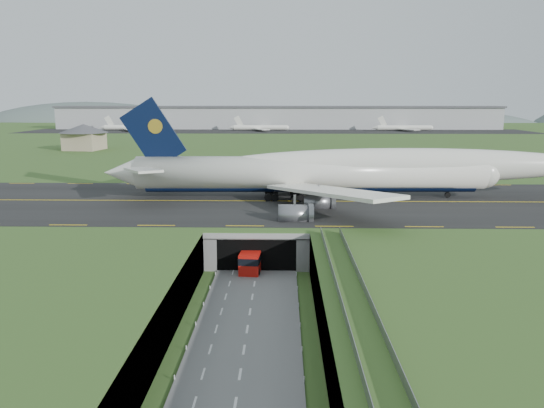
{
  "coord_description": "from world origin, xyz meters",
  "views": [
    {
      "loc": [
        4.0,
        -68.73,
        25.56
      ],
      "look_at": [
        2.09,
        20.0,
        8.12
      ],
      "focal_mm": 35.0,
      "sensor_mm": 36.0,
      "label": 1
    }
  ],
  "objects": [
    {
      "name": "airfield_deck",
      "position": [
        0.0,
        0.0,
        3.0
      ],
      "size": [
        800.0,
        800.0,
        6.0
      ],
      "primitive_type": "cube",
      "color": "gray",
      "rests_on": "ground"
    },
    {
      "name": "service_building",
      "position": [
        -75.01,
        140.52,
        12.1
      ],
      "size": [
        21.08,
        21.08,
        10.29
      ],
      "rotation": [
        0.0,
        0.0,
        -0.13
      ],
      "color": "tan",
      "rests_on": "ground"
    },
    {
      "name": "shuttle_tram",
      "position": [
        -0.73,
        8.8,
        1.77
      ],
      "size": [
        3.64,
        8.18,
        3.24
      ],
      "rotation": [
        0.0,
        0.0,
        -0.08
      ],
      "color": "red",
      "rests_on": "ground"
    },
    {
      "name": "taxiway",
      "position": [
        0.0,
        33.0,
        6.09
      ],
      "size": [
        800.0,
        44.0,
        0.18
      ],
      "primitive_type": "cube",
      "color": "black",
      "rests_on": "airfield_deck"
    },
    {
      "name": "guideway",
      "position": [
        11.0,
        -19.11,
        5.32
      ],
      "size": [
        3.0,
        53.0,
        7.05
      ],
      "color": "#A8A8A3",
      "rests_on": "ground"
    },
    {
      "name": "cargo_terminal",
      "position": [
        -0.08,
        299.41,
        13.96
      ],
      "size": [
        320.0,
        67.0,
        15.6
      ],
      "color": "#B2B2B2",
      "rests_on": "ground"
    },
    {
      "name": "distant_hills",
      "position": [
        64.38,
        430.0,
        -4.0
      ],
      "size": [
        700.0,
        91.0,
        60.0
      ],
      "color": "#4F5F59",
      "rests_on": "ground"
    },
    {
      "name": "jumbo_jet",
      "position": [
        16.51,
        36.9,
        11.6
      ],
      "size": [
        98.76,
        62.81,
        20.78
      ],
      "rotation": [
        0.0,
        0.0,
        0.02
      ],
      "color": "white",
      "rests_on": "ground"
    },
    {
      "name": "trench_road",
      "position": [
        0.0,
        -7.5,
        0.1
      ],
      "size": [
        12.0,
        75.0,
        0.2
      ],
      "primitive_type": "cube",
      "color": "slate",
      "rests_on": "ground"
    },
    {
      "name": "ground",
      "position": [
        0.0,
        0.0,
        0.0
      ],
      "size": [
        900.0,
        900.0,
        0.0
      ],
      "primitive_type": "plane",
      "color": "#3F5C25",
      "rests_on": "ground"
    },
    {
      "name": "tunnel_portal",
      "position": [
        0.0,
        16.71,
        3.33
      ],
      "size": [
        17.0,
        22.3,
        6.0
      ],
      "color": "gray",
      "rests_on": "ground"
    }
  ]
}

